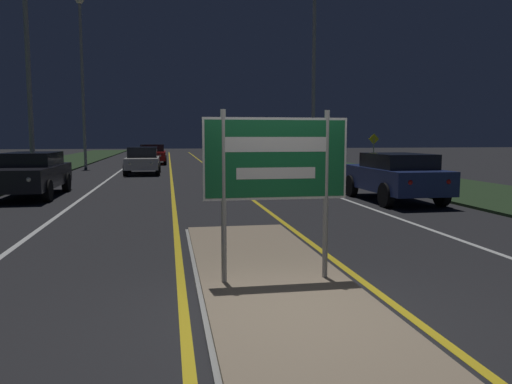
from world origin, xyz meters
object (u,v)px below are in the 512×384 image
object	(u,v)px
car_receding_1	(304,161)
car_approaching_1	(143,160)
car_approaching_2	(153,154)
streetlight_left_far	(82,57)
highway_sign	(276,165)
car_receding_0	(394,176)
streetlight_left_near	(26,15)
car_approaching_0	(31,173)
warning_sign	(374,149)
streetlight_right_near	(314,47)

from	to	relation	value
car_receding_1	car_approaching_1	size ratio (longest dim) A/B	1.04
car_receding_1	car_approaching_1	distance (m)	8.69
car_approaching_2	streetlight_left_far	bearing A→B (deg)	-136.79
highway_sign	car_receding_0	xyz separation A→B (m)	(5.56, 8.12, -0.84)
highway_sign	car_approaching_1	world-z (taller)	highway_sign
streetlight_left_near	car_approaching_2	world-z (taller)	streetlight_left_near
car_approaching_0	car_approaching_2	xyz separation A→B (m)	(3.43, 19.88, -0.04)
streetlight_left_far	car_receding_0	size ratio (longest dim) A/B	2.44
streetlight_left_near	car_receding_0	bearing A→B (deg)	-26.65
car_approaching_0	warning_sign	size ratio (longest dim) A/B	2.30
car_approaching_2	highway_sign	bearing A→B (deg)	-85.41
streetlight_left_near	streetlight_right_near	size ratio (longest dim) A/B	1.06
car_approaching_0	warning_sign	bearing A→B (deg)	28.30
car_receding_0	car_approaching_0	distance (m)	11.95
car_approaching_1	car_approaching_2	distance (m)	10.02
car_receding_1	car_approaching_0	distance (m)	13.88
streetlight_left_far	streetlight_right_near	xyz separation A→B (m)	(12.82, -8.25, -0.42)
streetlight_left_far	car_approaching_0	distance (m)	17.16
highway_sign	streetlight_left_near	size ratio (longest dim) A/B	0.20
highway_sign	car_approaching_0	world-z (taller)	highway_sign
streetlight_right_near	streetlight_left_far	bearing A→B (deg)	147.25
car_approaching_0	car_approaching_2	bearing A→B (deg)	80.20
streetlight_right_near	car_approaching_0	distance (m)	15.49
car_approaching_1	streetlight_left_far	bearing A→B (deg)	122.67
highway_sign	streetlight_right_near	bearing A→B (deg)	72.13
streetlight_left_far	car_approaching_2	xyz separation A→B (m)	(4.16, 3.90, -6.27)
car_approaching_1	warning_sign	size ratio (longest dim) A/B	1.95
car_approaching_0	car_approaching_1	world-z (taller)	car_approaching_0
streetlight_right_near	highway_sign	bearing A→B (deg)	-107.87
highway_sign	warning_sign	size ratio (longest dim) A/B	1.08
streetlight_left_near	warning_sign	world-z (taller)	streetlight_left_near
car_receding_0	warning_sign	size ratio (longest dim) A/B	2.11
car_approaching_2	streetlight_left_near	bearing A→B (deg)	-103.43
highway_sign	car_receding_1	size ratio (longest dim) A/B	0.53
car_receding_1	car_approaching_2	bearing A→B (deg)	123.69
warning_sign	streetlight_right_near	bearing A→B (deg)	-167.89
car_receding_0	car_approaching_1	xyz separation A→B (m)	(-8.31, 13.12, -0.05)
streetlight_left_far	car_receding_0	bearing A→B (deg)	-57.55
streetlight_left_near	car_receding_0	distance (m)	14.75
highway_sign	warning_sign	world-z (taller)	highway_sign
streetlight_right_near	car_approaching_2	world-z (taller)	streetlight_right_near
streetlight_left_near	warning_sign	distance (m)	18.21
streetlight_left_far	car_approaching_2	size ratio (longest dim) A/B	2.45
car_approaching_2	car_approaching_0	bearing A→B (deg)	-99.80
car_approaching_0	streetlight_left_near	bearing A→B (deg)	102.62
warning_sign	streetlight_left_near	bearing A→B (deg)	-160.94
car_receding_1	warning_sign	distance (m)	4.40
car_receding_1	warning_sign	size ratio (longest dim) A/B	2.03
highway_sign	car_receding_1	distance (m)	19.85
car_approaching_1	car_approaching_2	size ratio (longest dim) A/B	0.93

